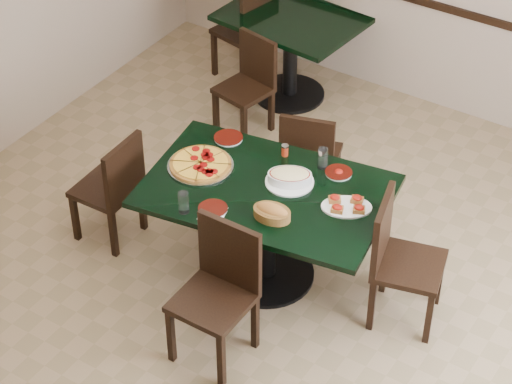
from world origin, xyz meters
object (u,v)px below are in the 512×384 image
Objects in this scene: back_chair_left at (250,27)px; pepperoni_pizza at (200,164)px; lasagna_casserole at (290,177)px; chair_right at (397,254)px; chair_far at (309,155)px; back_chair_near at (250,80)px; bruschetta_platter at (347,205)px; main_table at (266,211)px; back_table at (291,41)px; chair_left at (114,185)px; chair_near at (220,284)px; bread_basket at (272,212)px.

back_chair_left is 2.31m from pepperoni_pizza.
chair_right is at bearing -27.86° from lasagna_casserole.
chair_far is 1.92× the size of pepperoni_pizza.
bruschetta_platter is at bearing -28.86° from back_chair_near.
main_table is 2.23m from back_table.
pepperoni_pizza is at bearing 175.10° from main_table.
back_table is at bearing 97.94° from back_chair_near.
main_table is 2.00× the size of chair_far.
main_table is 2.51m from back_chair_left.
back_chair_left is at bearing -172.44° from chair_left.
bruschetta_platter is at bearing -45.57° from back_table.
back_chair_left is 2.07× the size of pepperoni_pizza.
chair_right is 0.44m from bruschetta_platter.
chair_near is 3.59× the size of bread_basket.
back_table is at bearing 108.22° from main_table.
back_chair_left is at bearing 106.21° from bruschetta_platter.
back_chair_near is at bearing 118.77° from chair_near.
chair_near reaches higher than lasagna_casserole.
back_chair_left is (-1.31, 1.25, 0.04)m from chair_far.
chair_left is at bearing 162.54° from bruschetta_platter.
main_table is 1.11m from chair_left.
back_chair_left is (-2.32, 1.90, -0.00)m from chair_right.
chair_near reaches higher than chair_far.
chair_right reaches higher than back_table.
main_table is at bearing -42.41° from back_chair_near.
back_chair_near is 2.07m from bruschetta_platter.
lasagna_casserole is 0.88× the size of bruschetta_platter.
bread_basket is at bearing 90.41° from chair_far.
main_table is 0.57m from bruschetta_platter.
main_table is 1.43× the size of back_table.
chair_far is 1.21m from chair_right.
back_chair_near is (-1.16, 2.10, -0.07)m from chair_near.
lasagna_casserole is at bearing 16.13° from pepperoni_pizza.
chair_left is (-1.95, -0.37, -0.04)m from chair_right.
chair_near is (1.13, -2.67, -0.01)m from back_table.
lasagna_casserole is 1.30× the size of bread_basket.
chair_right reaches higher than chair_far.
chair_near is at bearing 82.32° from chair_far.
chair_near is at bearing -61.99° from back_table.
back_table is 0.44m from back_chair_left.
chair_right reaches higher than chair_left.
back_table is 2.89m from chair_near.
chair_left is 1.65m from back_chair_near.
lasagna_casserole is (1.14, -1.29, 0.35)m from back_chair_near.
back_chair_left reaches higher than pepperoni_pizza.
lasagna_casserole reaches higher than back_table.
chair_near is at bearing -105.19° from bread_basket.
lasagna_casserole is (1.11, -1.85, 0.27)m from back_table.
chair_near is 0.91m from pepperoni_pizza.
bread_basket is (0.67, -0.19, 0.02)m from pepperoni_pizza.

